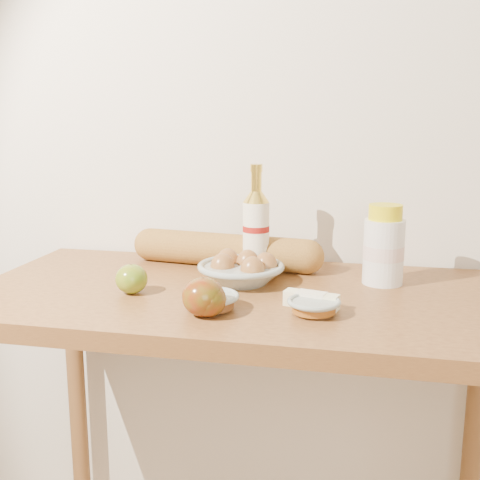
# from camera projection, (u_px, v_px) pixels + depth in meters

# --- Properties ---
(back_wall) EXTENTS (3.50, 0.02, 2.60)m
(back_wall) POSITION_uv_depth(u_px,v_px,m) (269.00, 106.00, 1.55)
(back_wall) COLOR silver
(back_wall) RESTS_ON ground
(table) EXTENTS (1.20, 0.60, 0.90)m
(table) POSITION_uv_depth(u_px,v_px,m) (243.00, 344.00, 1.34)
(table) COLOR #905D2E
(table) RESTS_ON ground
(bourbon_bottle) EXTENTS (0.08, 0.08, 0.26)m
(bourbon_bottle) POSITION_uv_depth(u_px,v_px,m) (256.00, 229.00, 1.45)
(bourbon_bottle) COLOR white
(bourbon_bottle) RESTS_ON table
(cream_bottle) EXTENTS (0.12, 0.12, 0.18)m
(cream_bottle) POSITION_uv_depth(u_px,v_px,m) (384.00, 247.00, 1.36)
(cream_bottle) COLOR white
(cream_bottle) RESTS_ON table
(egg_bowl) EXTENTS (0.24, 0.24, 0.07)m
(egg_bowl) POSITION_uv_depth(u_px,v_px,m) (242.00, 270.00, 1.38)
(egg_bowl) COLOR #94A19D
(egg_bowl) RESTS_ON table
(baguette) EXTENTS (0.51, 0.15, 0.08)m
(baguette) POSITION_uv_depth(u_px,v_px,m) (225.00, 250.00, 1.52)
(baguette) COLOR #AA7934
(baguette) RESTS_ON table
(apple_yellowgreen) EXTENTS (0.09, 0.09, 0.06)m
(apple_yellowgreen) POSITION_uv_depth(u_px,v_px,m) (132.00, 279.00, 1.29)
(apple_yellowgreen) COLOR olive
(apple_yellowgreen) RESTS_ON table
(apple_redgreen_front) EXTENTS (0.10, 0.10, 0.08)m
(apple_redgreen_front) POSITION_uv_depth(u_px,v_px,m) (203.00, 297.00, 1.15)
(apple_redgreen_front) COLOR maroon
(apple_redgreen_front) RESTS_ON table
(apple_redgreen_right) EXTENTS (0.09, 0.09, 0.07)m
(apple_redgreen_right) POSITION_uv_depth(u_px,v_px,m) (208.00, 299.00, 1.15)
(apple_redgreen_right) COLOR maroon
(apple_redgreen_right) RESTS_ON table
(sugar_bowl) EXTENTS (0.13, 0.13, 0.03)m
(sugar_bowl) POSITION_uv_depth(u_px,v_px,m) (211.00, 301.00, 1.19)
(sugar_bowl) COLOR #93A09A
(sugar_bowl) RESTS_ON table
(syrup_bowl) EXTENTS (0.13, 0.13, 0.03)m
(syrup_bowl) POSITION_uv_depth(u_px,v_px,m) (314.00, 306.00, 1.16)
(syrup_bowl) COLOR #92A099
(syrup_bowl) RESTS_ON table
(butter_stick) EXTENTS (0.11, 0.06, 0.03)m
(butter_stick) POSITION_uv_depth(u_px,v_px,m) (311.00, 300.00, 1.20)
(butter_stick) COLOR #FCF8C3
(butter_stick) RESTS_ON table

